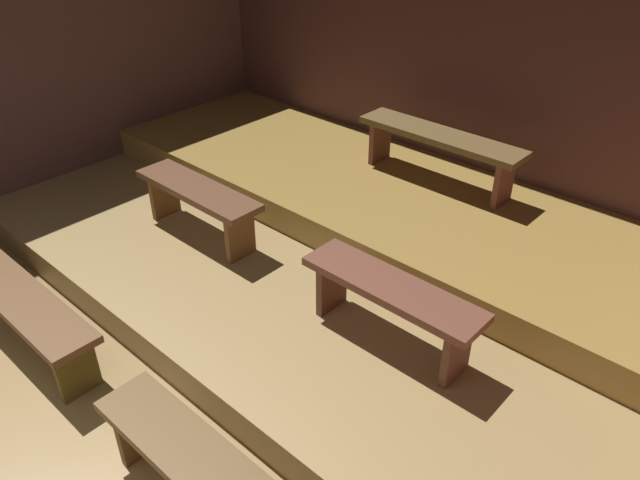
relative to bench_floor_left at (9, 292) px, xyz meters
name	(u,v)px	position (x,y,z in m)	size (l,w,h in m)	color
ground	(256,330)	(1.19, 1.18, -0.40)	(6.52, 5.76, 0.08)	olive
wall_back	(458,91)	(1.19, 3.69, 0.78)	(6.52, 0.06, 2.28)	#532F2D
wall_left	(32,88)	(-1.70, 1.18, 0.78)	(0.06, 5.76, 2.28)	brown
platform_lower	(334,263)	(1.19, 2.04, -0.24)	(5.72, 3.24, 0.26)	#9F804C
platform_middle	(392,202)	(1.19, 2.80, 0.02)	(5.72, 1.72, 0.26)	olive
bench_floor_left	(9,292)	(0.00, 0.00, 0.00)	(1.93, 0.33, 0.44)	brown
bench_lower_left	(198,198)	(0.23, 1.48, 0.24)	(1.22, 0.33, 0.44)	brown
bench_lower_right	(391,297)	(2.15, 1.48, 0.24)	(1.22, 0.33, 0.44)	brown
bench_middle_center	(440,143)	(1.37, 3.18, 0.50)	(1.48, 0.33, 0.44)	brown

